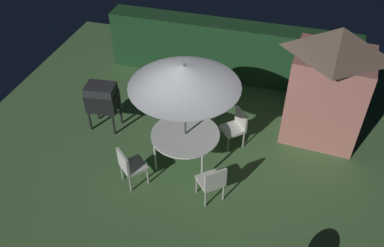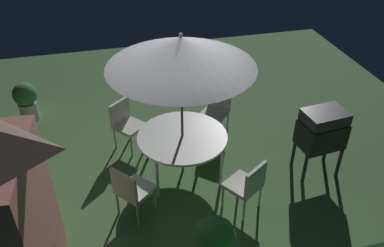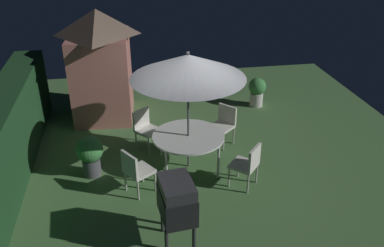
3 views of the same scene
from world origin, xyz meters
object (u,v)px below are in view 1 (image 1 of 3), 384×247
Objects in this scene: patio_umbrella at (184,76)px; chair_near_shed at (170,105)px; potted_plant_by_shed at (209,91)px; garden_shed at (329,84)px; chair_toward_hedge at (212,181)px; chair_far_side at (130,165)px; chair_toward_house at (236,126)px; patio_table at (185,135)px; bbq_grill at (102,98)px.

patio_umbrella is 2.77× the size of chair_near_shed.
potted_plant_by_shed is at bearing 89.00° from patio_umbrella.
garden_shed reaches higher than chair_toward_hedge.
chair_far_side and chair_toward_house have the same top height.
garden_shed is 2.24m from chair_toward_house.
chair_near_shed is 1.06× the size of potted_plant_by_shed.
patio_table is 0.59× the size of patio_umbrella.
garden_shed is 3.44m from chair_toward_hedge.
bbq_grill is (-2.18, 0.54, -1.36)m from patio_umbrella.
patio_table is at bearing 71.57° from patio_umbrella.
bbq_grill is 3.15m from chair_toward_house.
chair_near_shed is at bearing 21.51° from bbq_grill.
chair_toward_hedge is at bearing -74.73° from potted_plant_by_shed.
chair_toward_house is (0.95, 0.81, -0.17)m from patio_table.
patio_umbrella is 2.93× the size of potted_plant_by_shed.
chair_near_shed is 2.59m from chair_toward_hedge.
chair_far_side is at bearing -135.31° from chair_toward_house.
garden_shed is 3.35m from patio_table.
chair_toward_house is at bearing -10.17° from chair_near_shed.
patio_table is (-2.78, -1.74, -0.71)m from garden_shed.
chair_toward_house is (1.67, -0.30, 0.00)m from chair_near_shed.
bbq_grill is at bearing 153.62° from chair_toward_hedge.
patio_umbrella is 2.14m from chair_near_shed.
bbq_grill reaches higher than chair_near_shed.
chair_toward_house is at bearing 44.69° from chair_far_side.
garden_shed reaches higher than chair_far_side.
patio_umbrella is at bearing -147.97° from garden_shed.
bbq_grill is at bearing 166.14° from patio_umbrella.
patio_umbrella reaches higher than patio_table.
chair_near_shed is (-0.73, 1.11, -0.17)m from patio_table.
chair_toward_hedge is at bearing -48.92° from patio_table.
chair_toward_hedge is (0.83, -0.96, -1.68)m from patio_umbrella.
patio_umbrella is at bearing -139.41° from chair_toward_house.
bbq_grill is 2.66m from potted_plant_by_shed.
chair_near_shed is at bearing -169.85° from garden_shed.
chair_far_side reaches higher than potted_plant_by_shed.
chair_near_shed is at bearing -131.44° from potted_plant_by_shed.
patio_table is at bearing 48.52° from chair_far_side.
patio_table is 1.64× the size of chair_toward_hedge.
bbq_grill is at bearing 130.20° from chair_far_side.
potted_plant_by_shed is at bearing 128.08° from chair_toward_house.
chair_toward_hedge is 1.77m from chair_toward_house.
garden_shed is 3.06× the size of chair_toward_hedge.
garden_shed is 3.67m from chair_near_shed.
chair_toward_house reaches higher than patio_table.
chair_far_side is 1.00× the size of chair_toward_house.
patio_table is 1.51m from patio_umbrella.
chair_toward_hedge is (-1.94, -2.70, -0.88)m from garden_shed.
chair_near_shed is at bearing 127.07° from chair_toward_hedge.
chair_toward_house is at bearing 86.40° from chair_toward_hedge.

